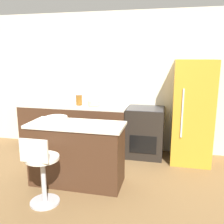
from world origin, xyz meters
TOP-DOWN VIEW (x-y plane):
  - ground_plane at (0.00, 0.00)m, footprint 14.00×14.00m
  - wall_back at (0.00, 0.64)m, footprint 8.00×0.06m
  - back_counter at (-0.31, 0.32)m, footprint 2.06×0.59m
  - kitchen_island at (0.22, -0.93)m, footprint 1.34×0.57m
  - oven_range at (1.06, 0.31)m, footprint 0.66×0.60m
  - refrigerator at (1.85, 0.27)m, footprint 0.65×0.71m
  - stool_chair at (0.01, -1.54)m, footprint 0.41×0.41m
  - kettle at (-0.67, 0.32)m, footprint 0.19×0.19m
  - mixing_bowl at (0.10, 0.32)m, footprint 0.23×0.23m
  - canister_jar at (-0.19, 0.32)m, footprint 0.12×0.12m
  - fruit_bowl at (-0.09, -0.89)m, footprint 0.31×0.31m

SIDE VIEW (x-z plane):
  - ground_plane at x=0.00m, z-range 0.00..0.00m
  - back_counter at x=-0.31m, z-range 0.00..0.89m
  - stool_chair at x=0.01m, z-range 0.00..0.89m
  - kitchen_island at x=0.22m, z-range 0.00..0.89m
  - oven_range at x=1.06m, z-range 0.00..0.89m
  - refrigerator at x=1.85m, z-range 0.00..1.74m
  - fruit_bowl at x=-0.09m, z-range 0.89..0.96m
  - mixing_bowl at x=0.10m, z-range 0.89..0.99m
  - kettle at x=-0.67m, z-range 0.87..1.09m
  - canister_jar at x=-0.19m, z-range 0.90..1.08m
  - wall_back at x=0.00m, z-range 0.00..2.60m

